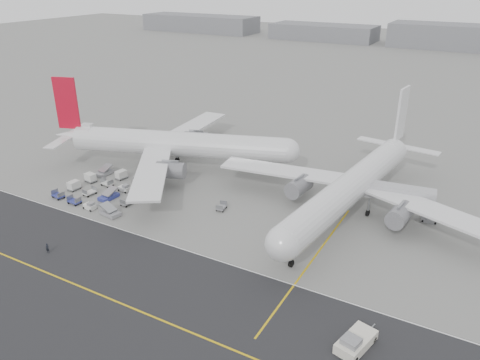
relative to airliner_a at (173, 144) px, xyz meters
The scene contains 10 objects.
ground 30.18m from the airliner_a, 63.60° to the right, with size 700.00×700.00×0.00m, color gray.
taxiway 48.42m from the airliner_a, 67.77° to the right, with size 220.00×59.00×0.03m.
horizon_buildings 237.52m from the airliner_a, 79.53° to the left, with size 520.00×28.00×28.00m, color gray, non-canonical shape.
airliner_a is the anchor object (origin of this frame).
airliner_b 43.58m from the airliner_a, ahead, with size 56.54×57.46×19.86m.
pushback_tug 66.16m from the airliner_a, 33.91° to the right, with size 4.25×8.05×2.27m.
jet_bridge 50.68m from the airliner_a, ahead, with size 16.66×5.09×6.22m.
gse_cluster 19.66m from the airliner_a, 102.16° to the right, with size 22.55×21.74×2.04m, color gray, non-canonical shape.
stray_dolly 25.64m from the airliner_a, 32.11° to the right, with size 1.50×2.43×1.50m, color silver, non-canonical shape.
ground_crew_a 40.94m from the airliner_a, 84.62° to the right, with size 0.64×0.42×1.76m, color black.
Camera 1 is at (50.74, -56.23, 42.92)m, focal length 35.00 mm.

